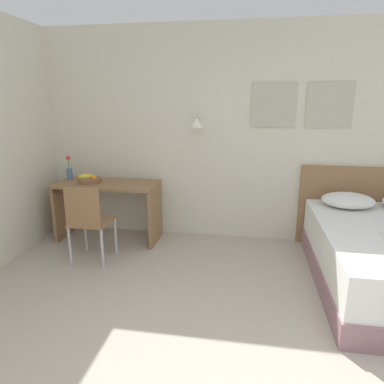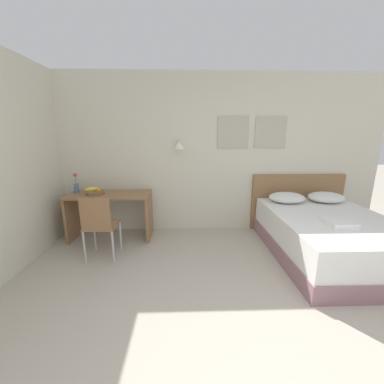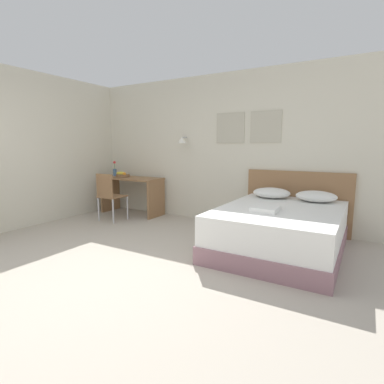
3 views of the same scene
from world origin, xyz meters
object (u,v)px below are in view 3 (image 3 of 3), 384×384
(bed, at_px, (280,230))
(flower_vase, at_px, (115,171))
(pillow_right, at_px, (316,196))
(fruit_bowl, at_px, (123,175))
(pillow_left, at_px, (271,193))
(desk, at_px, (132,188))
(folded_towel_near_foot, at_px, (266,209))
(desk_chair, at_px, (109,193))
(headboard, at_px, (297,202))

(bed, xyz_separation_m, flower_vase, (-3.74, 0.79, 0.58))
(pillow_right, height_order, fruit_bowl, fruit_bowl)
(pillow_left, xyz_separation_m, desk, (-2.88, 0.00, -0.13))
(folded_towel_near_foot, xyz_separation_m, flower_vase, (-3.63, 1.09, 0.25))
(fruit_bowl, bearing_deg, bed, -11.28)
(desk_chair, xyz_separation_m, flower_vase, (-0.60, 0.78, 0.34))
(folded_towel_near_foot, height_order, fruit_bowl, fruit_bowl)
(desk, distance_m, desk_chair, 0.70)
(fruit_bowl, bearing_deg, pillow_left, 0.55)
(bed, height_order, flower_vase, flower_vase)
(pillow_right, xyz_separation_m, folded_towel_near_foot, (-0.44, -1.01, -0.05))
(bed, distance_m, pillow_left, 0.87)
(pillow_left, height_order, fruit_bowl, fruit_bowl)
(headboard, height_order, desk_chair, headboard)
(folded_towel_near_foot, bearing_deg, desk_chair, 174.09)
(pillow_right, distance_m, desk, 3.53)
(bed, bearing_deg, pillow_left, 114.64)
(headboard, bearing_deg, folded_towel_near_foot, -94.75)
(folded_towel_near_foot, bearing_deg, pillow_left, 102.08)
(desk_chair, bearing_deg, pillow_left, 13.89)
(pillow_right, relative_size, desk, 0.45)
(bed, relative_size, flower_vase, 6.28)
(flower_vase, bearing_deg, folded_towel_near_foot, -16.72)
(folded_towel_near_foot, height_order, flower_vase, flower_vase)
(fruit_bowl, relative_size, flower_vase, 0.94)
(pillow_right, distance_m, fruit_bowl, 3.74)
(pillow_left, height_order, desk, desk)
(desk_chair, bearing_deg, pillow_right, 11.36)
(pillow_left, distance_m, fruit_bowl, 3.09)
(headboard, relative_size, pillow_right, 2.84)
(desk, bearing_deg, pillow_right, -0.06)
(pillow_right, relative_size, desk_chair, 0.64)
(pillow_left, distance_m, pillow_right, 0.65)
(headboard, bearing_deg, pillow_right, -44.07)
(pillow_right, bearing_deg, pillow_left, 180.00)
(pillow_left, relative_size, pillow_right, 1.00)
(headboard, relative_size, pillow_left, 2.84)
(pillow_left, bearing_deg, desk, 179.92)
(pillow_left, height_order, desk_chair, desk_chair)
(fruit_bowl, bearing_deg, headboard, 5.78)
(headboard, xyz_separation_m, folded_towel_near_foot, (-0.11, -1.33, 0.12))
(pillow_left, xyz_separation_m, pillow_right, (0.65, 0.00, 0.00))
(desk_chair, distance_m, fruit_bowl, 0.77)
(desk_chair, bearing_deg, fruit_bowl, 112.41)
(bed, height_order, headboard, headboard)
(pillow_left, xyz_separation_m, desk_chair, (-2.81, -0.70, -0.14))
(fruit_bowl, distance_m, flower_vase, 0.35)
(folded_towel_near_foot, relative_size, flower_vase, 1.05)
(fruit_bowl, bearing_deg, folded_towel_near_foot, -16.52)
(headboard, height_order, pillow_left, headboard)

